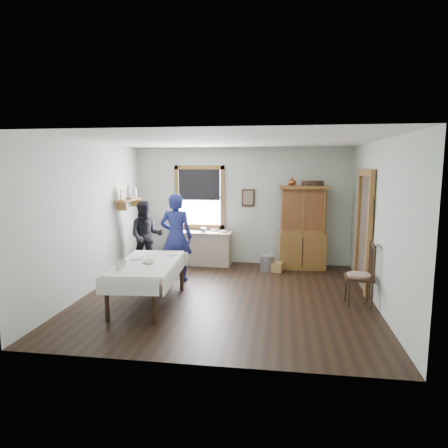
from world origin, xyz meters
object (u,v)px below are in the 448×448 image
object	(u,v)px
dining_table	(148,283)
wicker_basket	(274,267)
china_hutch	(303,228)
work_counter	(203,248)
figure_dark	(146,238)
spindle_chair	(359,274)
pail	(267,263)
woman_blue	(176,240)

from	to	relation	value
dining_table	wicker_basket	world-z (taller)	dining_table
china_hutch	wicker_basket	world-z (taller)	china_hutch
work_counter	figure_dark	world-z (taller)	figure_dark
work_counter	dining_table	xyz separation A→B (m)	(-0.35, -2.80, -0.03)
spindle_chair	wicker_basket	xyz separation A→B (m)	(-1.42, 1.93, -0.42)
wicker_basket	pail	bearing A→B (deg)	170.12
woman_blue	china_hutch	bearing A→B (deg)	-153.29
dining_table	woman_blue	world-z (taller)	woman_blue
dining_table	pail	bearing A→B (deg)	52.39
dining_table	figure_dark	size ratio (longest dim) A/B	1.28
china_hutch	wicker_basket	xyz separation A→B (m)	(-0.60, -0.37, -0.82)
dining_table	pail	size ratio (longest dim) A/B	5.42
china_hutch	pail	world-z (taller)	china_hutch
spindle_chair	pail	size ratio (longest dim) A/B	3.14
spindle_chair	woman_blue	xyz separation A→B (m)	(-3.35, 0.98, 0.29)
china_hutch	dining_table	world-z (taller)	china_hutch
pail	figure_dark	size ratio (longest dim) A/B	0.24
work_counter	figure_dark	bearing A→B (deg)	-147.11
wicker_basket	woman_blue	bearing A→B (deg)	-153.95
wicker_basket	work_counter	bearing A→B (deg)	166.69
pail	figure_dark	distance (m)	2.71
work_counter	dining_table	distance (m)	2.82
pail	china_hutch	bearing A→B (deg)	24.61
work_counter	wicker_basket	size ratio (longest dim) A/B	3.96
spindle_chair	dining_table	bearing A→B (deg)	-168.55
dining_table	pail	xyz separation A→B (m)	(1.87, 2.43, -0.20)
wicker_basket	figure_dark	world-z (taller)	figure_dark
work_counter	spindle_chair	size ratio (longest dim) A/B	1.29
china_hutch	pail	distance (m)	1.12
china_hutch	dining_table	distance (m)	3.86
wicker_basket	woman_blue	size ratio (longest dim) A/B	0.21
dining_table	figure_dark	distance (m)	2.27
spindle_chair	woman_blue	size ratio (longest dim) A/B	0.65
figure_dark	china_hutch	bearing A→B (deg)	-5.12
china_hutch	woman_blue	distance (m)	2.86
china_hutch	spindle_chair	size ratio (longest dim) A/B	1.76
pail	wicker_basket	bearing A→B (deg)	-9.88
work_counter	china_hutch	distance (m)	2.34
work_counter	wicker_basket	bearing A→B (deg)	-12.01
china_hutch	figure_dark	world-z (taller)	china_hutch
work_counter	dining_table	bearing A→B (deg)	-95.82
china_hutch	figure_dark	bearing A→B (deg)	-173.33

